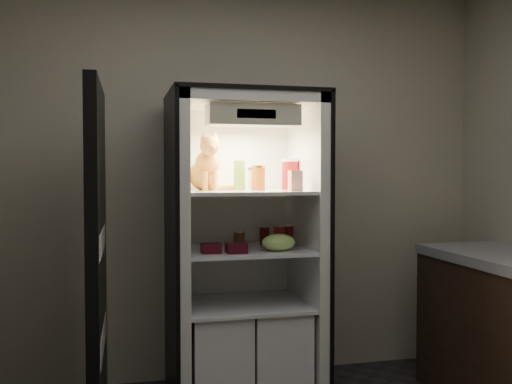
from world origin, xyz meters
TOP-DOWN VIEW (x-y plane):
  - room_shell at (0.00, 0.00)m, footprint 3.60×3.60m
  - refrigerator at (0.00, 1.38)m, footprint 0.90×0.72m
  - fridge_door at (-0.85, 1.02)m, footprint 0.08×0.87m
  - tabby_cat at (-0.22, 1.41)m, footprint 0.30×0.34m
  - parmesan_shaker at (-0.02, 1.37)m, footprint 0.07×0.07m
  - mayo_tub at (0.10, 1.42)m, footprint 0.10×0.10m
  - salsa_jar at (0.08, 1.31)m, footprint 0.09×0.09m
  - pepper_jar at (0.32, 1.42)m, footprint 0.11×0.11m
  - cream_carton at (0.26, 1.13)m, footprint 0.07×0.07m
  - soda_can_a at (0.16, 1.46)m, footprint 0.06×0.06m
  - soda_can_b at (0.28, 1.34)m, footprint 0.07×0.07m
  - soda_can_c at (0.20, 1.26)m, footprint 0.07×0.07m
  - condiment_jar at (-0.02, 1.40)m, footprint 0.07×0.07m
  - grape_bag at (0.17, 1.16)m, footprint 0.20×0.14m
  - berry_box_left at (-0.23, 1.17)m, footprint 0.11×0.11m
  - berry_box_right at (-0.09, 1.14)m, footprint 0.11×0.11m

SIDE VIEW (x-z plane):
  - refrigerator at x=0.00m, z-range -0.15..1.73m
  - fridge_door at x=-0.85m, z-range -0.01..1.84m
  - berry_box_left at x=-0.23m, z-range 0.94..0.99m
  - berry_box_right at x=-0.09m, z-range 0.94..1.00m
  - grape_bag at x=0.17m, z-range 0.94..1.04m
  - condiment_jar at x=-0.02m, z-range 0.94..1.04m
  - soda_can_a at x=0.16m, z-range 0.94..1.05m
  - soda_can_b at x=0.28m, z-range 0.94..1.07m
  - soda_can_c at x=0.20m, z-range 0.94..1.08m
  - cream_carton at x=0.26m, z-range 1.29..1.41m
  - mayo_tub at x=0.10m, z-range 1.29..1.43m
  - salsa_jar at x=0.08m, z-range 1.29..1.44m
  - parmesan_shaker at x=-0.02m, z-range 1.29..1.47m
  - pepper_jar at x=0.32m, z-range 1.29..1.48m
  - tabby_cat at x=-0.22m, z-range 1.25..1.60m
  - room_shell at x=0.00m, z-range -0.18..3.42m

